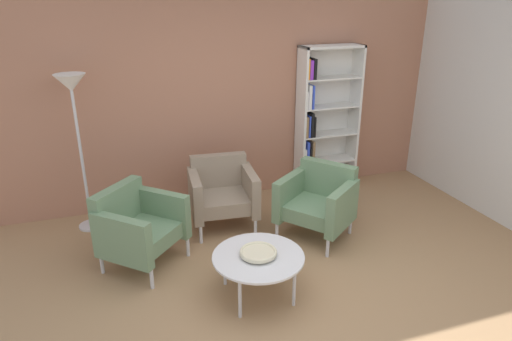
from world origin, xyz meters
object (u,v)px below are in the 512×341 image
(armchair_near_window, at_px, (138,226))
(floor_lamp_torchiere, at_px, (73,102))
(decorative_bowl, at_px, (258,252))
(coffee_table_low, at_px, (258,259))
(bookshelf_tall, at_px, (322,122))
(armchair_spare_guest, at_px, (318,200))
(armchair_by_bookshelf, at_px, (222,192))

(armchair_near_window, bearing_deg, floor_lamp_torchiere, 69.77)
(decorative_bowl, bearing_deg, coffee_table_low, -90.00)
(floor_lamp_torchiere, bearing_deg, coffee_table_low, -51.95)
(bookshelf_tall, bearing_deg, decorative_bowl, -128.06)
(armchair_spare_guest, bearing_deg, armchair_near_window, -128.95)
(bookshelf_tall, height_order, armchair_by_bookshelf, bookshelf_tall)
(coffee_table_low, bearing_deg, armchair_spare_guest, 40.26)
(coffee_table_low, height_order, armchair_near_window, armchair_near_window)
(coffee_table_low, relative_size, decorative_bowl, 2.50)
(bookshelf_tall, height_order, armchair_spare_guest, bookshelf_tall)
(armchair_spare_guest, bearing_deg, floor_lamp_torchiere, -150.33)
(armchair_by_bookshelf, height_order, floor_lamp_torchiere, floor_lamp_torchiere)
(armchair_spare_guest, bearing_deg, bookshelf_tall, 115.37)
(coffee_table_low, relative_size, armchair_spare_guest, 0.84)
(coffee_table_low, xyz_separation_m, armchair_near_window, (-0.94, 0.85, 0.04))
(bookshelf_tall, relative_size, armchair_spare_guest, 2.00)
(armchair_spare_guest, bearing_deg, coffee_table_low, -87.50)
(bookshelf_tall, relative_size, armchair_near_window, 2.00)
(armchair_near_window, relative_size, floor_lamp_torchiere, 0.55)
(coffee_table_low, height_order, floor_lamp_torchiere, floor_lamp_torchiere)
(armchair_near_window, bearing_deg, coffee_table_low, -89.10)
(decorative_bowl, xyz_separation_m, armchair_by_bookshelf, (0.03, 1.37, -0.02))
(armchair_by_bookshelf, relative_size, armchair_near_window, 0.82)
(bookshelf_tall, xyz_separation_m, armchair_spare_guest, (-0.59, -1.17, -0.52))
(armchair_spare_guest, distance_m, floor_lamp_torchiere, 2.77)
(armchair_near_window, bearing_deg, armchair_by_bookshelf, -19.00)
(armchair_by_bookshelf, distance_m, armchair_near_window, 1.10)
(decorative_bowl, height_order, armchair_near_window, armchair_near_window)
(bookshelf_tall, bearing_deg, floor_lamp_torchiere, -176.38)
(decorative_bowl, relative_size, armchair_near_window, 0.34)
(bookshelf_tall, distance_m, armchair_near_window, 2.79)
(armchair_near_window, relative_size, armchair_spare_guest, 1.00)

